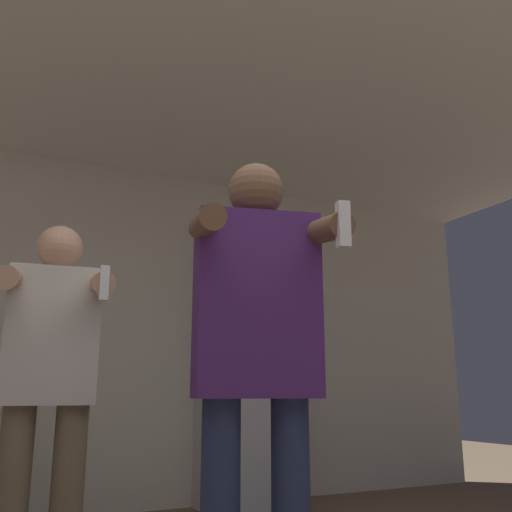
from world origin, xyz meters
TOP-DOWN VIEW (x-y plane):
  - wall_back at (0.00, 3.23)m, footprint 7.00×0.06m
  - ceiling_slab at (0.00, 1.60)m, footprint 7.00×3.72m
  - refrigerator at (1.09, 2.87)m, footprint 0.62×0.69m
  - person_woman_foreground at (0.06, 0.62)m, footprint 0.54×0.53m
  - person_man_side at (-0.48, 1.53)m, footprint 0.50×0.48m

SIDE VIEW (x-z plane):
  - person_man_side at x=-0.48m, z-range 0.12..1.68m
  - refrigerator at x=1.09m, z-range 0.00..1.91m
  - person_woman_foreground at x=0.06m, z-range 0.15..1.77m
  - wall_back at x=0.00m, z-range 0.00..2.55m
  - ceiling_slab at x=0.00m, z-range 2.55..2.60m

